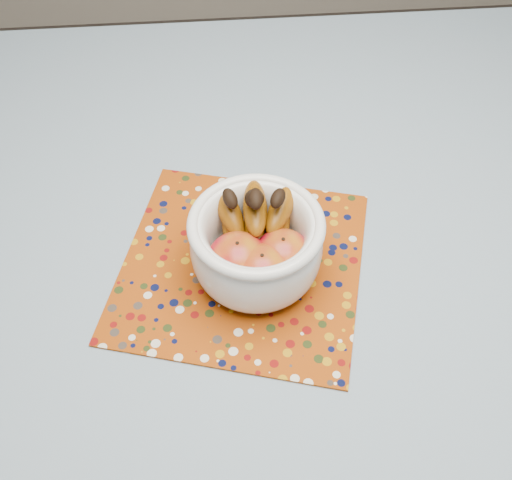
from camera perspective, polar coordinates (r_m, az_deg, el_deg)
table at (r=1.04m, az=3.81°, el=-2.43°), size 1.20×1.20×0.75m
tablecloth at (r=0.98m, az=4.06°, el=0.47°), size 1.32×1.32×0.01m
placemat at (r=0.93m, az=-1.35°, el=-2.33°), size 0.45×0.45×0.00m
fruit_bowl at (r=0.87m, az=0.10°, el=-0.18°), size 0.20×0.20×0.16m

